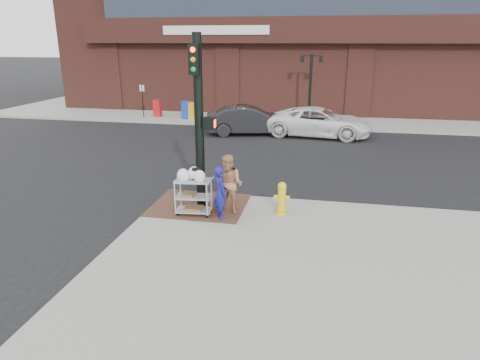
% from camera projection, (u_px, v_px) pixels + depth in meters
% --- Properties ---
extents(ground, '(220.00, 220.00, 0.00)m').
position_uv_depth(ground, '(211.00, 223.00, 12.14)').
color(ground, black).
rests_on(ground, ground).
extents(sidewalk_far, '(65.00, 36.00, 0.15)m').
position_uv_depth(sidewalk_far, '(431.00, 95.00, 39.60)').
color(sidewalk_far, gray).
rests_on(sidewalk_far, ground).
extents(brick_curb_ramp, '(2.80, 2.40, 0.01)m').
position_uv_depth(brick_curb_ramp, '(199.00, 205.00, 13.04)').
color(brick_curb_ramp, '#4E2E24').
rests_on(brick_curb_ramp, sidewalk_near).
extents(lamp_post, '(1.32, 0.22, 4.00)m').
position_uv_depth(lamp_post, '(310.00, 80.00, 25.86)').
color(lamp_post, black).
rests_on(lamp_post, sidewalk_far).
extents(parking_sign, '(0.05, 0.05, 2.20)m').
position_uv_depth(parking_sign, '(143.00, 101.00, 27.31)').
color(parking_sign, black).
rests_on(parking_sign, sidewalk_far).
extents(traffic_signal_pole, '(0.61, 0.51, 5.00)m').
position_uv_depth(traffic_signal_pole, '(199.00, 119.00, 12.06)').
color(traffic_signal_pole, black).
rests_on(traffic_signal_pole, sidewalk_near).
extents(woman_blue, '(0.61, 0.67, 1.54)m').
position_uv_depth(woman_blue, '(220.00, 193.00, 11.84)').
color(woman_blue, navy).
rests_on(woman_blue, sidewalk_near).
extents(pedestrian_tan, '(0.98, 0.86, 1.73)m').
position_uv_depth(pedestrian_tan, '(229.00, 185.00, 12.21)').
color(pedestrian_tan, tan).
rests_on(pedestrian_tan, sidewalk_near).
extents(sedan_dark, '(4.97, 2.72, 1.55)m').
position_uv_depth(sedan_dark, '(249.00, 120.00, 23.33)').
color(sedan_dark, black).
rests_on(sedan_dark, ground).
extents(minivan_white, '(5.76, 3.14, 1.53)m').
position_uv_depth(minivan_white, '(319.00, 122.00, 22.88)').
color(minivan_white, white).
rests_on(minivan_white, ground).
extents(utility_cart, '(1.06, 0.67, 1.39)m').
position_uv_depth(utility_cart, '(193.00, 193.00, 12.18)').
color(utility_cart, '#9C9CA1').
rests_on(utility_cart, sidewalk_near).
extents(fire_hydrant, '(0.46, 0.32, 0.97)m').
position_uv_depth(fire_hydrant, '(282.00, 198.00, 12.23)').
color(fire_hydrant, yellow).
rests_on(fire_hydrant, sidewalk_near).
extents(newsbox_red, '(0.48, 0.43, 1.10)m').
position_uv_depth(newsbox_red, '(157.00, 108.00, 27.97)').
color(newsbox_red, '#B41418').
rests_on(newsbox_red, sidewalk_far).
extents(newsbox_yellow, '(0.56, 0.54, 1.07)m').
position_uv_depth(newsbox_yellow, '(192.00, 111.00, 27.08)').
color(newsbox_yellow, gold).
rests_on(newsbox_yellow, sidewalk_far).
extents(newsbox_blue, '(0.55, 0.51, 1.14)m').
position_uv_depth(newsbox_blue, '(186.00, 110.00, 27.19)').
color(newsbox_blue, '#1833A0').
rests_on(newsbox_blue, sidewalk_far).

